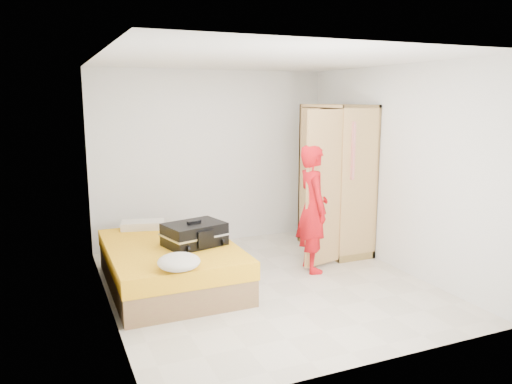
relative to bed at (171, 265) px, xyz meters
name	(u,v)px	position (x,y,z in m)	size (l,w,h in m)	color
room	(267,177)	(1.05, -0.43, 1.05)	(4.00, 4.02, 2.60)	beige
bed	(171,265)	(0.00, 0.00, 0.00)	(1.42, 2.02, 0.50)	olive
wardrobe	(335,183)	(2.50, 0.42, 0.75)	(1.16, 1.32, 2.10)	tan
person	(313,208)	(1.80, -0.18, 0.56)	(0.59, 0.39, 1.62)	red
suitcase	(195,234)	(0.26, -0.14, 0.38)	(0.78, 0.64, 0.29)	black
round_cushion	(179,262)	(-0.13, -0.90, 0.33)	(0.43, 0.43, 0.16)	beige
pillow	(143,225)	(-0.16, 0.85, 0.30)	(0.55, 0.28, 0.10)	beige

